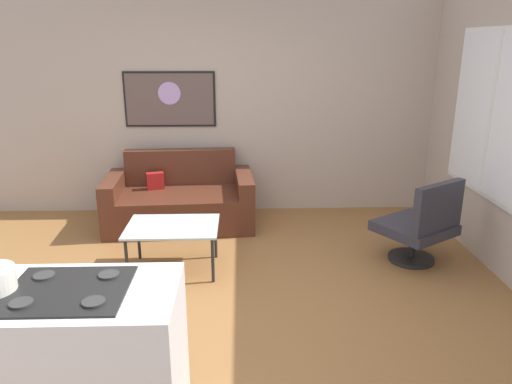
# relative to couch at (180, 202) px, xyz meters

# --- Properties ---
(ground) EXTENTS (6.40, 6.40, 0.04)m
(ground) POSITION_rel_couch_xyz_m (0.51, -1.88, -0.30)
(ground) COLOR brown
(back_wall) EXTENTS (6.40, 0.05, 2.80)m
(back_wall) POSITION_rel_couch_xyz_m (0.51, 0.54, 1.12)
(back_wall) COLOR #B19F91
(back_wall) RESTS_ON ground
(couch) EXTENTS (1.75, 1.01, 0.84)m
(couch) POSITION_rel_couch_xyz_m (0.00, 0.00, 0.00)
(couch) COLOR #4E2719
(couch) RESTS_ON ground
(coffee_table) EXTENTS (0.86, 0.63, 0.45)m
(coffee_table) POSITION_rel_couch_xyz_m (0.08, -1.22, 0.13)
(coffee_table) COLOR silver
(coffee_table) RESTS_ON ground
(armchair) EXTENTS (0.87, 0.87, 0.86)m
(armchair) POSITION_rel_couch_xyz_m (2.47, -1.16, 0.12)
(armchair) COLOR black
(armchair) RESTS_ON ground
(kitchen_counter) EXTENTS (1.71, 0.64, 0.93)m
(kitchen_counter) POSITION_rel_couch_xyz_m (-0.46, -3.27, 0.17)
(kitchen_counter) COLOR silver
(kitchen_counter) RESTS_ON ground
(wall_painting) EXTENTS (1.11, 0.03, 0.67)m
(wall_painting) POSITION_rel_couch_xyz_m (-0.13, 0.50, 1.15)
(wall_painting) COLOR black
(window) EXTENTS (0.03, 1.58, 1.59)m
(window) POSITION_rel_couch_xyz_m (3.10, -0.98, 1.16)
(window) COLOR silver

